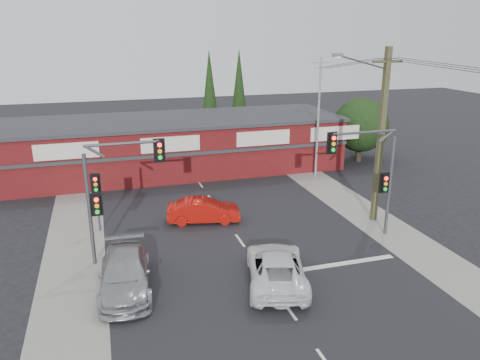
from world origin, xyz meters
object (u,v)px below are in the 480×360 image
object	(u,v)px
white_suv	(276,267)
utility_pole	(379,131)
silver_suv	(125,274)
red_sedan	(204,211)
shop_building	(176,144)

from	to	relation	value
white_suv	utility_pole	distance (m)	10.67
silver_suv	red_sedan	xyz separation A→B (m)	(4.92, 6.51, -0.07)
shop_building	utility_pole	size ratio (longest dim) A/B	2.73
silver_suv	shop_building	world-z (taller)	shop_building
white_suv	silver_suv	world-z (taller)	silver_suv
shop_building	utility_pole	distance (m)	17.15
red_sedan	white_suv	bearing A→B (deg)	-157.37
silver_suv	red_sedan	distance (m)	8.16
silver_suv	utility_pole	size ratio (longest dim) A/B	0.53
white_suv	red_sedan	world-z (taller)	white_suv
utility_pole	white_suv	bearing A→B (deg)	-147.35
silver_suv	shop_building	xyz separation A→B (m)	(5.21, 17.88, 1.37)
shop_building	white_suv	bearing A→B (deg)	-86.20
red_sedan	utility_pole	bearing A→B (deg)	-93.90
shop_building	utility_pole	world-z (taller)	utility_pole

